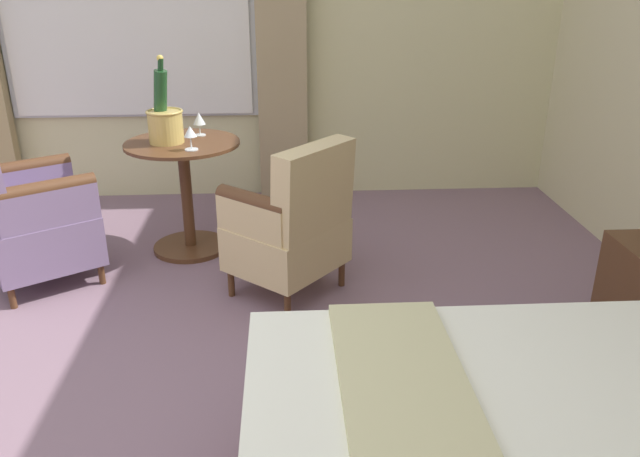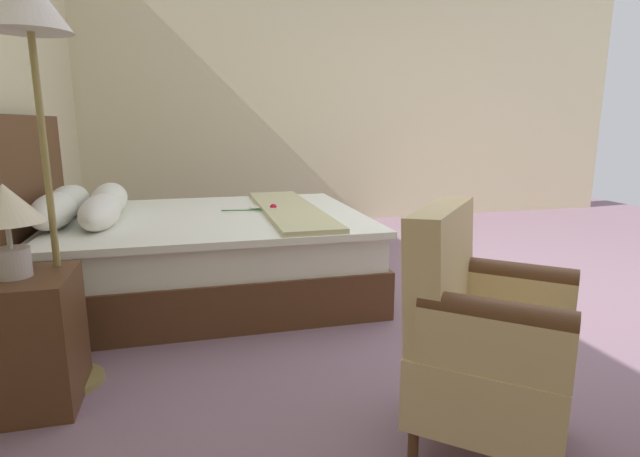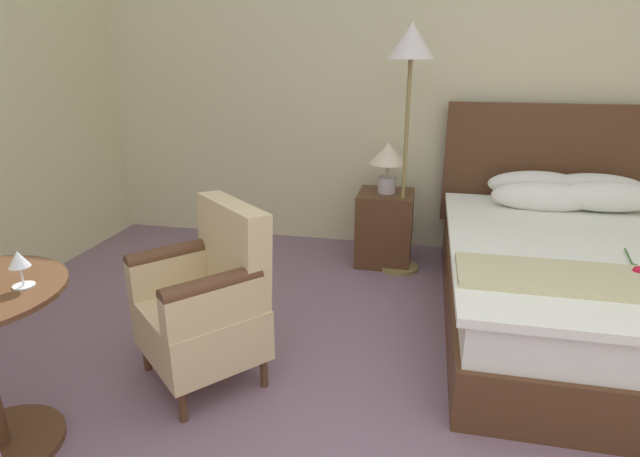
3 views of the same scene
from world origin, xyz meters
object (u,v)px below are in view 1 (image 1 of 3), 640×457
Objects in this scene: side_table_round at (186,189)px; champagne_bucket at (165,120)px; armchair_facing_bed at (26,214)px; wine_glass_near_bucket at (190,133)px; wine_glass_near_edge at (199,120)px; armchair_by_window at (292,224)px.

champagne_bucket is at bearing -84.79° from side_table_round.
champagne_bucket is 0.92m from armchair_facing_bed.
armchair_facing_bed is at bearing -76.38° from wine_glass_near_bucket.
wine_glass_near_edge reaches higher than side_table_round.
wine_glass_near_edge is 1.12m from armchair_facing_bed.
champagne_bucket is 1.04m from armchair_by_window.
armchair_by_window is at bearing 35.40° from wine_glass_near_edge.
wine_glass_near_bucket is 0.81m from armchair_by_window.
wine_glass_near_edge is at bearing 178.34° from wine_glass_near_bucket.
champagne_bucket is at bearing -130.25° from armchair_by_window.
wine_glass_near_edge is (-0.16, 0.18, -0.04)m from champagne_bucket.
armchair_by_window is (0.77, 0.55, -0.39)m from wine_glass_near_edge.
champagne_bucket is 3.54× the size of wine_glass_near_edge.
wine_glass_near_edge is 0.17× the size of armchair_by_window.
side_table_round is 1.38× the size of champagne_bucket.
armchair_by_window reaches higher than wine_glass_near_bucket.
armchair_facing_bed reaches higher than wine_glass_near_bucket.
champagne_bucket is at bearing 118.57° from armchair_facing_bed.
side_table_round is 0.81× the size of armchair_by_window.
wine_glass_near_bucket is at bearing -1.66° from wine_glass_near_edge.
armchair_facing_bed is (0.39, -0.72, -0.42)m from champagne_bucket.
wine_glass_near_bucket is 0.96× the size of wine_glass_near_edge.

